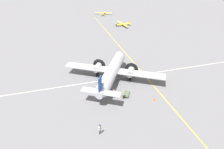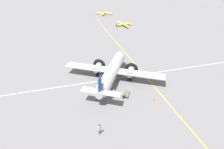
{
  "view_description": "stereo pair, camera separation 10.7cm",
  "coord_description": "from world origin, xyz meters",
  "px_view_note": "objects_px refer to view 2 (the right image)",
  "views": [
    {
      "loc": [
        30.81,
        -8.78,
        20.84
      ],
      "look_at": [
        0.0,
        0.0,
        1.64
      ],
      "focal_mm": 28.0,
      "sensor_mm": 36.0,
      "label": 1
    },
    {
      "loc": [
        30.84,
        -8.67,
        20.84
      ],
      "look_at": [
        0.0,
        0.0,
        1.64
      ],
      "focal_mm": 28.0,
      "sensor_mm": 36.0,
      "label": 2
    }
  ],
  "objects_px": {
    "ramp_agent": "(114,93)",
    "passenger_boarding": "(124,94)",
    "light_aircraft_taxiing": "(104,13)",
    "suitcase_near_door": "(123,97)",
    "crew_foreground": "(100,128)",
    "airliner_main": "(113,70)",
    "light_aircraft_distant": "(123,24)",
    "baggage_cart": "(126,94)",
    "traffic_cone": "(154,99)"
  },
  "relations": [
    {
      "from": "passenger_boarding",
      "to": "suitcase_near_door",
      "type": "relative_size",
      "value": 3.4
    },
    {
      "from": "traffic_cone",
      "to": "crew_foreground",
      "type": "bearing_deg",
      "value": -67.27
    },
    {
      "from": "crew_foreground",
      "to": "light_aircraft_distant",
      "type": "bearing_deg",
      "value": -140.74
    },
    {
      "from": "light_aircraft_taxiing",
      "to": "suitcase_near_door",
      "type": "bearing_deg",
      "value": -164.67
    },
    {
      "from": "crew_foreground",
      "to": "traffic_cone",
      "type": "relative_size",
      "value": 2.87
    },
    {
      "from": "ramp_agent",
      "to": "suitcase_near_door",
      "type": "bearing_deg",
      "value": -164.15
    },
    {
      "from": "ramp_agent",
      "to": "light_aircraft_taxiing",
      "type": "bearing_deg",
      "value": -68.47
    },
    {
      "from": "light_aircraft_distant",
      "to": "light_aircraft_taxiing",
      "type": "bearing_deg",
      "value": -91.38
    },
    {
      "from": "traffic_cone",
      "to": "passenger_boarding",
      "type": "bearing_deg",
      "value": -111.72
    },
    {
      "from": "suitcase_near_door",
      "to": "light_aircraft_taxiing",
      "type": "relative_size",
      "value": 0.06
    },
    {
      "from": "airliner_main",
      "to": "passenger_boarding",
      "type": "bearing_deg",
      "value": -147.45
    },
    {
      "from": "crew_foreground",
      "to": "ramp_agent",
      "type": "height_order",
      "value": "ramp_agent"
    },
    {
      "from": "light_aircraft_taxiing",
      "to": "traffic_cone",
      "type": "height_order",
      "value": "light_aircraft_taxiing"
    },
    {
      "from": "crew_foreground",
      "to": "light_aircraft_taxiing",
      "type": "height_order",
      "value": "light_aircraft_taxiing"
    },
    {
      "from": "traffic_cone",
      "to": "airliner_main",
      "type": "bearing_deg",
      "value": -148.42
    },
    {
      "from": "ramp_agent",
      "to": "traffic_cone",
      "type": "relative_size",
      "value": 3.01
    },
    {
      "from": "baggage_cart",
      "to": "traffic_cone",
      "type": "distance_m",
      "value": 5.32
    },
    {
      "from": "crew_foreground",
      "to": "traffic_cone",
      "type": "bearing_deg",
      "value": 174.08
    },
    {
      "from": "passenger_boarding",
      "to": "ramp_agent",
      "type": "relative_size",
      "value": 1.0
    },
    {
      "from": "suitcase_near_door",
      "to": "traffic_cone",
      "type": "height_order",
      "value": "traffic_cone"
    },
    {
      "from": "passenger_boarding",
      "to": "baggage_cart",
      "type": "height_order",
      "value": "passenger_boarding"
    },
    {
      "from": "suitcase_near_door",
      "to": "baggage_cart",
      "type": "bearing_deg",
      "value": 123.43
    },
    {
      "from": "light_aircraft_distant",
      "to": "passenger_boarding",
      "type": "bearing_deg",
      "value": 63.58
    },
    {
      "from": "light_aircraft_distant",
      "to": "suitcase_near_door",
      "type": "bearing_deg",
      "value": 63.38
    },
    {
      "from": "traffic_cone",
      "to": "suitcase_near_door",
      "type": "bearing_deg",
      "value": -113.64
    },
    {
      "from": "ramp_agent",
      "to": "light_aircraft_distant",
      "type": "distance_m",
      "value": 49.72
    },
    {
      "from": "airliner_main",
      "to": "baggage_cart",
      "type": "height_order",
      "value": "airliner_main"
    },
    {
      "from": "traffic_cone",
      "to": "baggage_cart",
      "type": "bearing_deg",
      "value": -123.67
    },
    {
      "from": "airliner_main",
      "to": "crew_foreground",
      "type": "xyz_separation_m",
      "value": [
        13.66,
        -5.82,
        -1.39
      ]
    },
    {
      "from": "light_aircraft_distant",
      "to": "traffic_cone",
      "type": "distance_m",
      "value": 50.49
    },
    {
      "from": "baggage_cart",
      "to": "light_aircraft_taxiing",
      "type": "bearing_deg",
      "value": 18.04
    },
    {
      "from": "ramp_agent",
      "to": "light_aircraft_distant",
      "type": "relative_size",
      "value": 0.2
    },
    {
      "from": "baggage_cart",
      "to": "light_aircraft_taxiing",
      "type": "relative_size",
      "value": 0.27
    },
    {
      "from": "suitcase_near_door",
      "to": "light_aircraft_taxiing",
      "type": "height_order",
      "value": "light_aircraft_taxiing"
    },
    {
      "from": "ramp_agent",
      "to": "light_aircraft_taxiing",
      "type": "relative_size",
      "value": 0.21
    },
    {
      "from": "passenger_boarding",
      "to": "light_aircraft_distant",
      "type": "relative_size",
      "value": 0.2
    },
    {
      "from": "airliner_main",
      "to": "suitcase_near_door",
      "type": "bearing_deg",
      "value": -148.18
    },
    {
      "from": "airliner_main",
      "to": "crew_foreground",
      "type": "bearing_deg",
      "value": -172.5
    },
    {
      "from": "light_aircraft_taxiing",
      "to": "light_aircraft_distant",
      "type": "bearing_deg",
      "value": -147.61
    },
    {
      "from": "suitcase_near_door",
      "to": "baggage_cart",
      "type": "relative_size",
      "value": 0.23
    },
    {
      "from": "crew_foreground",
      "to": "baggage_cart",
      "type": "relative_size",
      "value": 0.74
    },
    {
      "from": "crew_foreground",
      "to": "traffic_cone",
      "type": "distance_m",
      "value": 12.29
    },
    {
      "from": "crew_foreground",
      "to": "light_aircraft_distant",
      "type": "distance_m",
      "value": 58.38
    },
    {
      "from": "crew_foreground",
      "to": "ramp_agent",
      "type": "distance_m",
      "value": 8.75
    },
    {
      "from": "crew_foreground",
      "to": "airliner_main",
      "type": "bearing_deg",
      "value": -141.73
    },
    {
      "from": "light_aircraft_distant",
      "to": "crew_foreground",
      "type": "bearing_deg",
      "value": 60.08
    },
    {
      "from": "baggage_cart",
      "to": "traffic_cone",
      "type": "xyz_separation_m",
      "value": [
        2.95,
        4.42,
        0.01
      ]
    },
    {
      "from": "ramp_agent",
      "to": "passenger_boarding",
      "type": "bearing_deg",
      "value": -170.53
    },
    {
      "from": "airliner_main",
      "to": "baggage_cart",
      "type": "distance_m",
      "value": 6.47
    },
    {
      "from": "crew_foreground",
      "to": "ramp_agent",
      "type": "bearing_deg",
      "value": -148.44
    }
  ]
}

